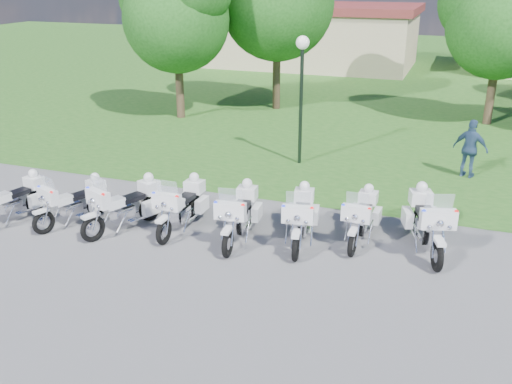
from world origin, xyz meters
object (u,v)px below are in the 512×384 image
(motorcycle_5, at_px, (301,217))
(motorcycle_7, at_px, (427,221))
(motorcycle_0, at_px, (13,198))
(motorcycle_3, at_px, (182,205))
(bystander_c, at_px, (470,149))
(motorcycle_1, at_px, (74,201))
(motorcycle_4, at_px, (239,214))
(lamp_post, at_px, (302,69))
(motorcycle_2, at_px, (126,204))
(motorcycle_6, at_px, (362,216))

(motorcycle_5, xyz_separation_m, motorcycle_7, (2.90, 0.66, 0.05))
(motorcycle_0, xyz_separation_m, motorcycle_3, (4.40, 1.10, 0.02))
(bystander_c, bearing_deg, motorcycle_1, 55.59)
(motorcycle_5, height_order, bystander_c, bystander_c)
(motorcycle_4, relative_size, lamp_post, 0.56)
(motorcycle_5, bearing_deg, motorcycle_0, 0.81)
(lamp_post, bearing_deg, bystander_c, 4.87)
(motorcycle_5, distance_m, lamp_post, 6.67)
(motorcycle_4, relative_size, motorcycle_5, 1.01)
(motorcycle_1, xyz_separation_m, motorcycle_2, (1.48, 0.14, 0.06))
(motorcycle_2, xyz_separation_m, motorcycle_7, (7.29, 1.46, 0.04))
(motorcycle_2, height_order, bystander_c, bystander_c)
(motorcycle_6, xyz_separation_m, lamp_post, (-3.09, 5.30, 2.60))
(motorcycle_5, height_order, lamp_post, lamp_post)
(motorcycle_0, distance_m, motorcycle_1, 1.66)
(motorcycle_2, relative_size, motorcycle_4, 0.96)
(motorcycle_0, distance_m, lamp_post, 9.64)
(motorcycle_7, height_order, lamp_post, lamp_post)
(lamp_post, distance_m, bystander_c, 5.95)
(motorcycle_3, bearing_deg, motorcycle_0, 14.82)
(motorcycle_1, distance_m, motorcycle_2, 1.49)
(motorcycle_6, bearing_deg, bystander_c, -110.75)
(motorcycle_3, bearing_deg, bystander_c, -134.80)
(motorcycle_4, relative_size, motorcycle_7, 0.96)
(motorcycle_7, xyz_separation_m, bystander_c, (0.85, 5.72, 0.22))
(motorcycle_3, height_order, bystander_c, bystander_c)
(motorcycle_5, height_order, motorcycle_6, motorcycle_5)
(motorcycle_0, bearing_deg, motorcycle_4, -158.11)
(motorcycle_3, distance_m, motorcycle_5, 3.07)
(motorcycle_4, bearing_deg, motorcycle_3, -7.97)
(motorcycle_1, xyz_separation_m, motorcycle_3, (2.81, 0.65, 0.04))
(motorcycle_2, relative_size, bystander_c, 1.22)
(motorcycle_0, bearing_deg, motorcycle_5, -157.41)
(motorcycle_2, relative_size, lamp_post, 0.53)
(motorcycle_3, relative_size, bystander_c, 1.24)
(motorcycle_1, xyz_separation_m, bystander_c, (9.62, 7.32, 0.32))
(motorcycle_0, relative_size, motorcycle_5, 0.94)
(motorcycle_5, bearing_deg, motorcycle_4, 3.66)
(motorcycle_2, bearing_deg, motorcycle_1, 27.69)
(bystander_c, bearing_deg, motorcycle_0, 53.06)
(motorcycle_4, bearing_deg, motorcycle_2, 2.82)
(motorcycle_0, xyz_separation_m, bystander_c, (11.21, 7.77, 0.30))
(motorcycle_2, xyz_separation_m, motorcycle_6, (5.76, 1.41, -0.05))
(motorcycle_0, distance_m, motorcycle_6, 9.05)
(bystander_c, bearing_deg, motorcycle_3, 62.74)
(motorcycle_5, xyz_separation_m, lamp_post, (-1.73, 5.92, 2.56))
(motorcycle_0, bearing_deg, motorcycle_6, -155.18)
(motorcycle_4, distance_m, bystander_c, 8.52)
(bystander_c, bearing_deg, motorcycle_2, 59.73)
(motorcycle_2, xyz_separation_m, bystander_c, (8.14, 7.18, 0.26))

